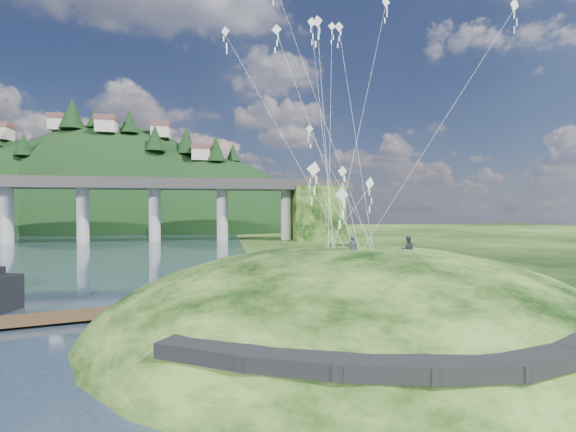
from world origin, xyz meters
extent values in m
plane|color=black|center=(0.00, 0.00, 0.00)|extent=(320.00, 320.00, 0.00)
ellipsoid|color=black|center=(8.00, 2.00, -1.50)|extent=(36.00, 32.00, 13.00)
cube|color=black|center=(-1.50, -8.00, 2.03)|extent=(4.32, 3.62, 0.71)
cube|color=black|center=(1.50, -9.65, 2.09)|extent=(4.10, 2.97, 0.61)
cube|color=black|center=(4.50, -10.65, 2.08)|extent=(3.85, 2.37, 0.62)
cube|color=black|center=(7.50, -11.10, 2.04)|extent=(3.62, 1.83, 0.66)
cube|color=black|center=(10.50, -10.90, 2.05)|extent=(3.82, 2.27, 0.68)
cube|color=#2D2B2B|center=(-50.00, 74.30, 14.40)|extent=(160.00, 0.40, 1.20)
cylinder|color=#9A9691|center=(-47.50, 70.00, 6.50)|extent=(2.60, 2.60, 13.00)
cylinder|color=#9A9691|center=(-32.00, 70.00, 6.50)|extent=(2.60, 2.60, 13.00)
cylinder|color=#9A9691|center=(-16.50, 70.00, 6.50)|extent=(2.60, 2.60, 13.00)
cylinder|color=#9A9691|center=(-1.00, 70.00, 6.50)|extent=(2.60, 2.60, 13.00)
cylinder|color=#9A9691|center=(14.50, 70.00, 6.50)|extent=(2.60, 2.60, 13.00)
cube|color=black|center=(22.00, 70.00, 6.50)|extent=(12.00, 11.00, 13.00)
ellipsoid|color=black|center=(-40.00, 126.00, -6.00)|extent=(96.00, 68.00, 88.00)
ellipsoid|color=black|center=(-5.00, 118.00, -10.00)|extent=(76.00, 56.00, 72.00)
cone|color=black|center=(-60.58, 106.17, 27.34)|extent=(5.29, 5.29, 6.96)
cone|color=black|center=(-49.87, 114.63, 39.23)|extent=(8.01, 8.01, 10.54)
cone|color=black|center=(-42.87, 114.06, 37.88)|extent=(4.97, 4.97, 6.54)
cone|color=black|center=(-31.40, 112.04, 36.68)|extent=(5.83, 5.83, 7.67)
cone|color=black|center=(-22.45, 107.08, 30.58)|extent=(6.47, 6.47, 8.51)
cone|color=black|center=(-13.22, 113.99, 31.23)|extent=(7.13, 7.13, 9.38)
cone|color=black|center=(-3.12, 109.03, 27.87)|extent=(6.56, 6.56, 8.63)
cone|color=black|center=(2.77, 114.63, 27.68)|extent=(4.88, 4.88, 6.42)
cube|color=beige|center=(-70.00, 112.00, 31.29)|extent=(6.00, 5.00, 4.00)
cube|color=brown|center=(-70.00, 112.00, 33.99)|extent=(6.40, 5.40, 1.60)
cube|color=beige|center=(-55.00, 118.00, 35.99)|extent=(6.00, 5.00, 4.00)
cube|color=brown|center=(-55.00, 118.00, 38.69)|extent=(6.40, 5.40, 1.60)
cube|color=beige|center=(-38.00, 110.00, 34.28)|extent=(6.00, 5.00, 4.00)
cube|color=brown|center=(-38.00, 110.00, 36.98)|extent=(6.40, 5.40, 1.60)
cube|color=beige|center=(-22.00, 116.00, 34.18)|extent=(6.00, 5.00, 4.00)
cube|color=brown|center=(-22.00, 116.00, 36.88)|extent=(6.40, 5.40, 1.60)
cube|color=beige|center=(-8.00, 110.00, 25.88)|extent=(6.00, 5.00, 4.00)
cube|color=brown|center=(-8.00, 110.00, 28.58)|extent=(6.40, 5.40, 1.60)
cube|color=#382517|center=(-9.93, 4.60, 0.43)|extent=(13.39, 4.84, 0.33)
cylinder|color=#382517|center=(-12.71, 4.00, 0.19)|extent=(0.28, 0.28, 0.95)
cylinder|color=#382517|center=(-9.93, 4.60, 0.19)|extent=(0.28, 0.28, 0.95)
cylinder|color=#382517|center=(-7.16, 5.20, 0.19)|extent=(0.28, 0.28, 0.95)
cylinder|color=#382517|center=(-4.38, 5.80, 0.19)|extent=(0.28, 0.28, 0.95)
imported|color=#292C36|center=(7.18, 0.19, 5.85)|extent=(0.70, 0.51, 1.79)
imported|color=#292C36|center=(11.12, 0.54, 5.75)|extent=(1.04, 0.93, 1.75)
cube|color=white|center=(-0.72, 6.23, 20.84)|extent=(0.58, 0.44, 0.69)
cube|color=white|center=(-0.72, 6.23, 20.34)|extent=(0.09, 0.06, 0.40)
cube|color=white|center=(-0.72, 6.23, 19.85)|extent=(0.09, 0.06, 0.40)
cube|color=white|center=(-0.72, 6.23, 19.36)|extent=(0.09, 0.06, 0.40)
cube|color=white|center=(3.40, 9.16, 24.83)|extent=(0.11, 0.08, 0.50)
cube|color=white|center=(13.53, 9.64, 26.08)|extent=(0.80, 0.18, 0.80)
cube|color=white|center=(13.53, 9.64, 25.51)|extent=(0.10, 0.05, 0.47)
cube|color=white|center=(13.53, 9.64, 24.94)|extent=(0.10, 0.05, 0.47)
cube|color=white|center=(13.53, 9.64, 24.37)|extent=(0.10, 0.05, 0.47)
cube|color=white|center=(6.76, 10.22, 11.09)|extent=(0.74, 0.15, 0.74)
cube|color=white|center=(6.76, 10.22, 10.57)|extent=(0.10, 0.04, 0.43)
cube|color=white|center=(6.76, 10.22, 10.04)|extent=(0.10, 0.04, 0.43)
cube|color=white|center=(6.76, 10.22, 9.52)|extent=(0.10, 0.04, 0.43)
cube|color=white|center=(7.05, 11.90, 15.01)|extent=(0.74, 0.24, 0.72)
cube|color=white|center=(7.05, 11.90, 14.49)|extent=(0.10, 0.04, 0.43)
cube|color=white|center=(7.05, 11.90, 13.97)|extent=(0.10, 0.04, 0.43)
cube|color=white|center=(7.05, 11.90, 13.44)|extent=(0.10, 0.04, 0.43)
cube|color=white|center=(8.06, 5.09, 10.41)|extent=(0.78, 0.23, 0.78)
cube|color=white|center=(8.06, 5.09, 9.85)|extent=(0.10, 0.06, 0.46)
cube|color=white|center=(8.06, 5.09, 9.29)|extent=(0.10, 0.06, 0.46)
cube|color=white|center=(8.06, 5.09, 8.72)|extent=(0.10, 0.06, 0.46)
cube|color=white|center=(5.36, -3.24, 8.31)|extent=(0.61, 0.51, 0.74)
cube|color=white|center=(5.36, -3.24, 7.77)|extent=(0.10, 0.06, 0.44)
cube|color=white|center=(5.36, -3.24, 7.23)|extent=(0.10, 0.06, 0.44)
cube|color=white|center=(5.36, -3.24, 6.70)|extent=(0.10, 0.06, 0.44)
cube|color=white|center=(15.12, -3.95, 18.91)|extent=(0.68, 0.23, 0.69)
cube|color=white|center=(15.12, -3.95, 18.42)|extent=(0.09, 0.05, 0.40)
cube|color=white|center=(15.12, -3.95, 17.93)|extent=(0.09, 0.05, 0.40)
cube|color=white|center=(15.12, -3.95, 17.44)|extent=(0.09, 0.05, 0.40)
cube|color=white|center=(9.02, 1.98, 9.31)|extent=(0.78, 0.43, 0.85)
cube|color=white|center=(9.02, 1.98, 8.70)|extent=(0.10, 0.08, 0.49)
cube|color=white|center=(9.02, 1.98, 8.10)|extent=(0.10, 0.08, 0.49)
cube|color=white|center=(9.02, 1.98, 7.50)|extent=(0.10, 0.08, 0.49)
cube|color=white|center=(3.71, 10.22, 23.15)|extent=(0.82, 0.37, 0.86)
cube|color=white|center=(3.71, 10.22, 22.53)|extent=(0.11, 0.04, 0.50)
cube|color=white|center=(3.71, 10.22, 21.92)|extent=(0.11, 0.04, 0.50)
cube|color=white|center=(3.71, 10.22, 21.31)|extent=(0.11, 0.04, 0.50)
cube|color=white|center=(8.68, 10.20, 23.82)|extent=(0.69, 0.14, 0.69)
cube|color=white|center=(8.68, 10.20, 23.33)|extent=(0.09, 0.04, 0.40)
cube|color=white|center=(8.68, 10.20, 22.84)|extent=(0.09, 0.04, 0.40)
cube|color=white|center=(8.68, 10.20, 22.35)|extent=(0.09, 0.04, 0.40)
cube|color=white|center=(4.27, -1.35, 9.85)|extent=(0.81, 0.40, 0.85)
cube|color=white|center=(4.27, -1.35, 9.23)|extent=(0.10, 0.09, 0.50)
cube|color=white|center=(4.27, -1.35, 8.62)|extent=(0.10, 0.09, 0.50)
cube|color=white|center=(4.27, -1.35, 8.00)|extent=(0.10, 0.09, 0.50)
cube|color=white|center=(9.64, 11.16, 24.31)|extent=(0.82, 0.22, 0.80)
cube|color=white|center=(9.64, 11.16, 23.73)|extent=(0.11, 0.04, 0.47)
cube|color=white|center=(9.64, 11.16, 23.15)|extent=(0.11, 0.04, 0.47)
cube|color=white|center=(9.64, 11.16, 22.58)|extent=(0.11, 0.04, 0.47)
cube|color=white|center=(7.12, 11.45, 24.63)|extent=(0.83, 0.37, 0.87)
cube|color=white|center=(7.12, 11.45, 24.01)|extent=(0.11, 0.08, 0.51)
cube|color=white|center=(7.12, 11.45, 23.39)|extent=(0.11, 0.08, 0.51)
cube|color=white|center=(7.12, 11.45, 22.77)|extent=(0.11, 0.08, 0.51)
cube|color=white|center=(5.01, 0.80, 19.44)|extent=(0.55, 0.50, 0.70)
cube|color=white|center=(5.01, 0.80, 18.95)|extent=(0.09, 0.06, 0.41)
cube|color=white|center=(5.01, 0.80, 18.45)|extent=(0.09, 0.06, 0.41)
cube|color=white|center=(5.01, 0.80, 17.95)|extent=(0.09, 0.06, 0.41)
camera|label=1|loc=(-0.97, -23.14, 7.52)|focal=24.00mm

